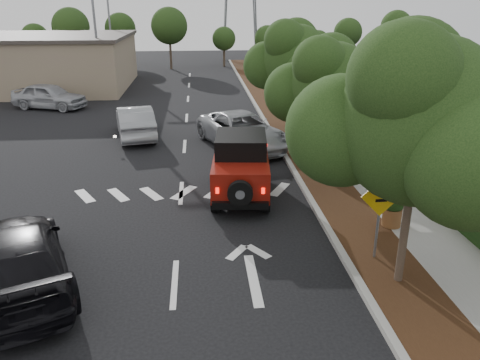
{
  "coord_description": "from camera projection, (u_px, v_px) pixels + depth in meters",
  "views": [
    {
      "loc": [
        0.74,
        -10.18,
        6.65
      ],
      "look_at": [
        1.93,
        3.0,
        1.59
      ],
      "focal_mm": 35.0,
      "sensor_mm": 36.0,
      "label": 1
    }
  ],
  "objects": [
    {
      "name": "street_tree_mid",
      "position": [
        325.0,
        183.0,
        18.3
      ],
      "size": [
        3.2,
        3.2,
        5.32
      ],
      "primitive_type": null,
      "color": "#193210",
      "rests_on": "ground"
    },
    {
      "name": "transmission_tower",
      "position": [
        240.0,
        60.0,
        56.94
      ],
      "size": [
        7.0,
        4.0,
        28.0
      ],
      "primitive_type": null,
      "color": "slate",
      "rests_on": "ground"
    },
    {
      "name": "silver_sedan_oncoming",
      "position": [
        135.0,
        122.0,
        24.25
      ],
      "size": [
        2.7,
        5.21,
        1.63
      ],
      "primitive_type": "imported",
      "rotation": [
        0.0,
        0.0,
        3.35
      ],
      "color": "#95979C",
      "rests_on": "ground"
    },
    {
      "name": "light_pole_a",
      "position": [
        102.0,
        95.0,
        35.43
      ],
      "size": [
        2.0,
        0.22,
        9.0
      ],
      "primitive_type": null,
      "color": "slate",
      "rests_on": "ground"
    },
    {
      "name": "street_tree_far",
      "position": [
        293.0,
        138.0,
        24.34
      ],
      "size": [
        3.4,
        3.4,
        5.62
      ],
      "primitive_type": null,
      "color": "#193210",
      "rests_on": "ground"
    },
    {
      "name": "street_tree_near",
      "position": [
        397.0,
        283.0,
        11.79
      ],
      "size": [
        3.8,
        3.8,
        5.92
      ],
      "primitive_type": null,
      "color": "#193210",
      "rests_on": "ground"
    },
    {
      "name": "sidewalk",
      "position": [
        334.0,
        141.0,
        23.55
      ],
      "size": [
        2.0,
        70.0,
        0.12
      ],
      "primitive_type": "cube",
      "color": "gray",
      "rests_on": "ground"
    },
    {
      "name": "red_jeep",
      "position": [
        241.0,
        165.0,
        16.89
      ],
      "size": [
        2.31,
        4.49,
        2.23
      ],
      "rotation": [
        0.0,
        0.0,
        -0.1
      ],
      "color": "black",
      "rests_on": "ground"
    },
    {
      "name": "silver_suv_ahead",
      "position": [
        242.0,
        131.0,
        22.55
      ],
      "size": [
        4.64,
        6.49,
        1.64
      ],
      "primitive_type": "imported",
      "rotation": [
        0.0,
        0.0,
        0.36
      ],
      "color": "#A3A5AB",
      "rests_on": "ground"
    },
    {
      "name": "parked_suv",
      "position": [
        49.0,
        96.0,
        30.73
      ],
      "size": [
        5.28,
        3.56,
        1.67
      ],
      "primitive_type": "imported",
      "rotation": [
        0.0,
        0.0,
        1.21
      ],
      "color": "#A7A9AF",
      "rests_on": "ground"
    },
    {
      "name": "planting_strip",
      "position": [
        297.0,
        142.0,
        23.39
      ],
      "size": [
        1.8,
        70.0,
        0.12
      ],
      "primitive_type": "cube",
      "color": "black",
      "rests_on": "ground"
    },
    {
      "name": "terracotta_planter",
      "position": [
        393.0,
        204.0,
        14.3
      ],
      "size": [
        0.73,
        0.73,
        1.26
      ],
      "rotation": [
        0.0,
        0.0,
        -0.05
      ],
      "color": "brown",
      "rests_on": "ground"
    },
    {
      "name": "light_pole_b",
      "position": [
        114.0,
        73.0,
        46.5
      ],
      "size": [
        2.0,
        0.22,
        9.0
      ],
      "primitive_type": null,
      "color": "slate",
      "rests_on": "ground"
    },
    {
      "name": "ground",
      "position": [
        175.0,
        283.0,
        11.78
      ],
      "size": [
        120.0,
        120.0,
        0.0
      ],
      "primitive_type": "plane",
      "color": "black",
      "rests_on": "ground"
    },
    {
      "name": "hedge",
      "position": [
        362.0,
        134.0,
        23.55
      ],
      "size": [
        0.8,
        70.0,
        0.8
      ],
      "primitive_type": "cube",
      "color": "black",
      "rests_on": "ground"
    },
    {
      "name": "curb",
      "position": [
        277.0,
        142.0,
        23.3
      ],
      "size": [
        0.2,
        70.0,
        0.15
      ],
      "primitive_type": "cube",
      "color": "#9E9B93",
      "rests_on": "ground"
    },
    {
      "name": "speed_hump_sign",
      "position": [
        380.0,
        207.0,
        12.23
      ],
      "size": [
        1.1,
        0.09,
        2.35
      ],
      "rotation": [
        0.0,
        0.0,
        0.0
      ],
      "color": "slate",
      "rests_on": "ground"
    },
    {
      "name": "black_suv_oncoming",
      "position": [
        16.0,
        258.0,
        11.36
      ],
      "size": [
        4.25,
        6.0,
        1.61
      ],
      "primitive_type": "imported",
      "rotation": [
        0.0,
        0.0,
        3.54
      ],
      "color": "black",
      "rests_on": "ground"
    }
  ]
}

